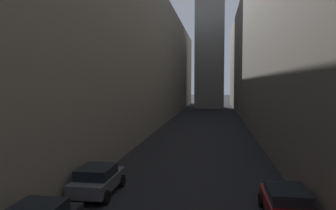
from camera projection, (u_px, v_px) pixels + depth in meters
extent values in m
plane|color=black|center=(203.00, 131.00, 39.19)|extent=(264.00, 264.00, 0.00)
cube|color=gray|center=(115.00, 57.00, 42.22)|extent=(11.80, 108.00, 18.03)
cube|color=#60594F|center=(294.00, 46.00, 39.01)|extent=(10.22, 108.00, 20.18)
cube|color=gray|center=(210.00, 24.00, 75.41)|extent=(6.57, 6.57, 38.78)
cube|color=#4C4C51|center=(98.00, 182.00, 16.66)|extent=(1.74, 3.90, 0.63)
cube|color=black|center=(96.00, 172.00, 16.43)|extent=(1.60, 2.10, 0.49)
cylinder|color=black|center=(91.00, 179.00, 18.12)|extent=(0.22, 0.66, 0.66)
cylinder|color=black|center=(122.00, 181.00, 17.87)|extent=(0.22, 0.66, 0.66)
cylinder|color=black|center=(70.00, 196.00, 15.49)|extent=(0.22, 0.66, 0.66)
cylinder|color=black|center=(106.00, 197.00, 15.25)|extent=(0.22, 0.66, 0.66)
cube|color=maroon|center=(287.00, 206.00, 13.49)|extent=(1.68, 4.03, 0.56)
cube|color=black|center=(287.00, 194.00, 13.42)|extent=(1.55, 2.15, 0.46)
cylinder|color=black|center=(261.00, 200.00, 14.98)|extent=(0.22, 0.64, 0.64)
cylinder|color=black|center=(300.00, 202.00, 14.74)|extent=(0.22, 0.64, 0.64)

